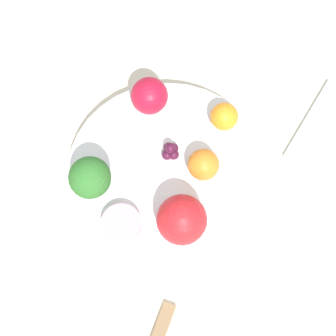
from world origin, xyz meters
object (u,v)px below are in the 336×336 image
object	(u,v)px
orange_back	(203,165)
grape_cluster	(171,151)
apple_green	(149,96)
broccoli	(90,178)
small_cup	(121,224)
bowl	(168,175)
apple_red	(182,220)
orange_front	(224,117)

from	to	relation	value
orange_back	grape_cluster	bearing A→B (deg)	116.38
apple_green	orange_back	size ratio (longest dim) A/B	1.22
broccoli	orange_back	world-z (taller)	broccoli
apple_green	small_cup	distance (m)	0.18
bowl	apple_red	distance (m)	0.09
apple_red	grape_cluster	xyz separation A→B (m)	(0.04, 0.09, -0.02)
broccoli	apple_red	world-z (taller)	broccoli
orange_front	small_cup	size ratio (longest dim) A/B	0.74
broccoli	grape_cluster	world-z (taller)	broccoli
apple_red	orange_back	bearing A→B (deg)	36.37
broccoli	small_cup	xyz separation A→B (m)	(0.00, -0.06, -0.03)
grape_cluster	orange_back	bearing A→B (deg)	-63.62
orange_front	grape_cluster	bearing A→B (deg)	179.32
apple_red	orange_front	size ratio (longest dim) A/B	1.66
bowl	apple_green	bearing A→B (deg)	71.14
orange_back	small_cup	size ratio (longest dim) A/B	0.81
broccoli	grape_cluster	distance (m)	0.12
small_cup	grape_cluster	bearing A→B (deg)	25.32
broccoli	orange_front	bearing A→B (deg)	-4.17
bowl	orange_back	world-z (taller)	orange_back
small_cup	orange_front	bearing A→B (deg)	14.48
bowl	broccoli	size ratio (longest dim) A/B	4.15
bowl	apple_green	distance (m)	0.11
bowl	small_cup	distance (m)	0.10
orange_back	grape_cluster	size ratio (longest dim) A/B	1.57
orange_front	grape_cluster	xyz separation A→B (m)	(-0.09, 0.00, -0.01)
bowl	grape_cluster	size ratio (longest dim) A/B	10.18
small_cup	broccoli	bearing A→B (deg)	93.75
apple_red	small_cup	distance (m)	0.08
small_cup	bowl	bearing A→B (deg)	19.12
apple_green	grape_cluster	size ratio (longest dim) A/B	1.92
apple_green	small_cup	world-z (taller)	apple_green
bowl	orange_front	size ratio (longest dim) A/B	7.13
broccoli	apple_green	distance (m)	0.14
apple_green	orange_front	world-z (taller)	apple_green
grape_cluster	orange_front	bearing A→B (deg)	-0.68
apple_red	broccoli	bearing A→B (deg)	122.18
broccoli	grape_cluster	size ratio (longest dim) A/B	2.45
bowl	grape_cluster	bearing A→B (deg)	49.29
bowl	apple_green	world-z (taller)	apple_green
orange_front	grape_cluster	world-z (taller)	orange_front
apple_red	small_cup	xyz separation A→B (m)	(-0.06, 0.04, -0.02)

